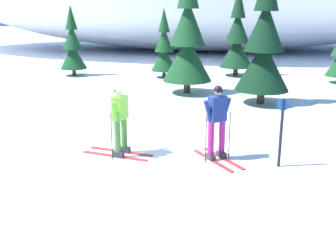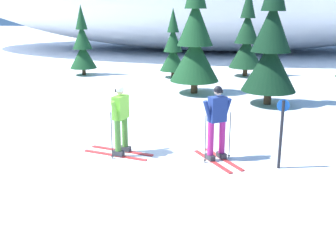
# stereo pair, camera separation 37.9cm
# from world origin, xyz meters

# --- Properties ---
(ground_plane) EXTENTS (120.00, 120.00, 0.00)m
(ground_plane) POSITION_xyz_m (0.00, 0.00, 0.00)
(ground_plane) COLOR white
(skier_navy_jacket) EXTENTS (1.24, 1.58, 1.83)m
(skier_navy_jacket) POSITION_xyz_m (1.09, -0.44, 0.96)
(skier_navy_jacket) COLOR red
(skier_navy_jacket) RESTS_ON ground
(skier_lime_jacket) EXTENTS (1.81, 0.90, 1.77)m
(skier_lime_jacket) POSITION_xyz_m (-1.28, -0.38, 0.93)
(skier_lime_jacket) COLOR red
(skier_lime_jacket) RESTS_ON ground
(pine_tree_far_left) EXTENTS (1.42, 1.42, 3.67)m
(pine_tree_far_left) POSITION_xyz_m (-6.27, 11.18, 1.53)
(pine_tree_far_left) COLOR #47301E
(pine_tree_far_left) RESTS_ON ground
(pine_tree_left) EXTENTS (1.36, 1.36, 3.52)m
(pine_tree_left) POSITION_xyz_m (-1.43, 11.07, 1.47)
(pine_tree_left) COLOR #47301E
(pine_tree_left) RESTS_ON ground
(pine_tree_center_left) EXTENTS (2.06, 2.06, 5.34)m
(pine_tree_center_left) POSITION_xyz_m (-0.03, 7.28, 2.23)
(pine_tree_center_left) COLOR #47301E
(pine_tree_center_left) RESTS_ON ground
(pine_tree_center_right) EXTENTS (1.76, 1.76, 4.57)m
(pine_tree_center_right) POSITION_xyz_m (2.30, 11.97, 1.91)
(pine_tree_center_right) COLOR #47301E
(pine_tree_center_right) RESTS_ON ground
(pine_tree_right) EXTENTS (2.02, 2.02, 5.24)m
(pine_tree_right) POSITION_xyz_m (2.87, 5.63, 2.19)
(pine_tree_right) COLOR #47301E
(pine_tree_right) RESTS_ON ground
(trail_marker_post) EXTENTS (0.28, 0.07, 1.63)m
(trail_marker_post) POSITION_xyz_m (2.54, -0.78, 0.92)
(trail_marker_post) COLOR black
(trail_marker_post) RESTS_ON ground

